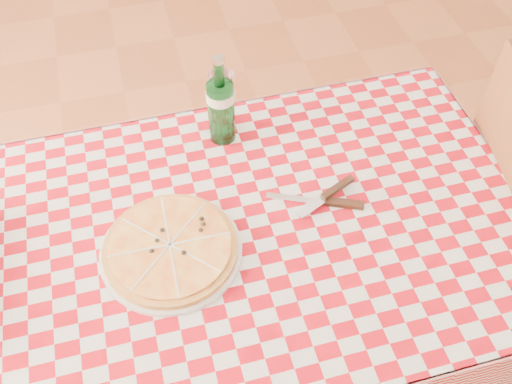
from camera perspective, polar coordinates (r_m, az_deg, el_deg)
dining_table at (r=1.46m, az=1.37°, el=-5.53°), size 1.20×0.80×0.75m
tablecloth at (r=1.39m, az=1.44°, el=-3.36°), size 1.30×0.90×0.01m
pizza_plate at (r=1.33m, az=-8.55°, el=-5.53°), size 0.34×0.34×0.04m
water_bottle at (r=1.49m, az=-3.56°, el=9.18°), size 0.08×0.08×0.27m
wine_glass at (r=1.55m, az=-3.34°, el=9.02°), size 0.09×0.09×0.18m
cutlery at (r=1.42m, az=6.67°, el=-0.70°), size 0.28×0.23×0.03m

